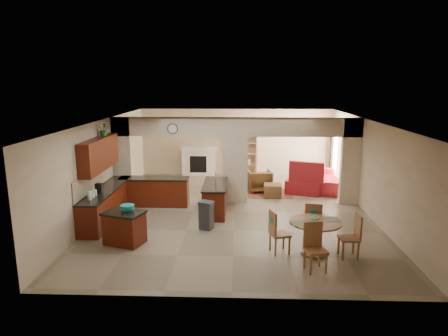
{
  "coord_description": "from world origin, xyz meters",
  "views": [
    {
      "loc": [
        0.11,
        -11.71,
        3.92
      ],
      "look_at": [
        -0.34,
        0.3,
        1.31
      ],
      "focal_mm": 32.0,
      "sensor_mm": 36.0,
      "label": 1
    }
  ],
  "objects_px": {
    "sofa": "(324,178)",
    "armchair": "(259,181)",
    "kitchen_island": "(125,228)",
    "dining_table": "(315,233)"
  },
  "relations": [
    {
      "from": "kitchen_island",
      "to": "dining_table",
      "type": "relative_size",
      "value": 0.93
    },
    {
      "from": "dining_table",
      "to": "armchair",
      "type": "height_order",
      "value": "dining_table"
    },
    {
      "from": "kitchen_island",
      "to": "dining_table",
      "type": "distance_m",
      "value": 4.58
    },
    {
      "from": "kitchen_island",
      "to": "armchair",
      "type": "height_order",
      "value": "kitchen_island"
    },
    {
      "from": "sofa",
      "to": "armchair",
      "type": "relative_size",
      "value": 2.97
    },
    {
      "from": "armchair",
      "to": "sofa",
      "type": "bearing_deg",
      "value": -175.85
    },
    {
      "from": "kitchen_island",
      "to": "dining_table",
      "type": "bearing_deg",
      "value": 12.06
    },
    {
      "from": "sofa",
      "to": "armchair",
      "type": "height_order",
      "value": "armchair"
    },
    {
      "from": "kitchen_island",
      "to": "sofa",
      "type": "bearing_deg",
      "value": 60.41
    },
    {
      "from": "dining_table",
      "to": "armchair",
      "type": "xyz_separation_m",
      "value": [
        -1.0,
        5.43,
        -0.14
      ]
    }
  ]
}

